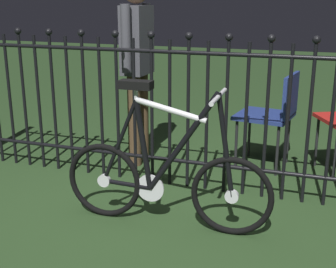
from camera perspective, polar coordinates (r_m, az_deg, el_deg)
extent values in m
plane|color=#243C1D|center=(2.98, -2.02, -11.19)|extent=(20.00, 20.00, 0.00)
cylinder|color=black|center=(4.07, -18.94, 3.89)|extent=(0.02, 0.02, 1.10)
cylinder|color=black|center=(3.99, -17.34, 3.78)|extent=(0.02, 0.02, 1.10)
sphere|color=black|center=(3.91, -18.08, 12.04)|extent=(0.05, 0.05, 0.05)
cylinder|color=black|center=(3.91, -15.66, 3.66)|extent=(0.02, 0.02, 1.10)
cylinder|color=black|center=(3.83, -13.92, 3.53)|extent=(0.02, 0.02, 1.10)
sphere|color=black|center=(3.74, -14.55, 12.15)|extent=(0.05, 0.05, 0.05)
cylinder|color=black|center=(3.76, -12.11, 3.39)|extent=(0.02, 0.02, 1.10)
cylinder|color=black|center=(3.69, -10.23, 3.25)|extent=(0.02, 0.02, 1.10)
sphere|color=black|center=(3.60, -10.71, 12.22)|extent=(0.05, 0.05, 0.05)
cylinder|color=black|center=(3.62, -8.27, 3.10)|extent=(0.02, 0.02, 1.10)
cylinder|color=black|center=(3.56, -6.25, 2.93)|extent=(0.02, 0.02, 1.10)
sphere|color=black|center=(3.47, -6.56, 12.23)|extent=(0.05, 0.05, 0.05)
cylinder|color=black|center=(3.50, -4.16, 2.76)|extent=(0.02, 0.02, 1.10)
cylinder|color=black|center=(3.45, -2.01, 2.58)|extent=(0.02, 0.02, 1.10)
sphere|color=black|center=(3.35, -2.11, 12.17)|extent=(0.05, 0.05, 0.05)
cylinder|color=black|center=(3.40, 0.21, 2.39)|extent=(0.02, 0.02, 1.10)
cylinder|color=black|center=(3.36, 2.49, 2.19)|extent=(0.02, 0.02, 1.10)
sphere|color=black|center=(3.26, 2.62, 12.04)|extent=(0.05, 0.05, 0.05)
cylinder|color=black|center=(3.32, 4.81, 1.98)|extent=(0.02, 0.02, 1.10)
cylinder|color=black|center=(3.29, 7.19, 1.77)|extent=(0.02, 0.02, 1.10)
sphere|color=black|center=(3.19, 7.57, 11.81)|extent=(0.05, 0.05, 0.05)
cylinder|color=black|center=(3.27, 9.60, 1.54)|extent=(0.02, 0.02, 1.10)
cylinder|color=black|center=(3.25, 12.05, 1.31)|extent=(0.02, 0.02, 1.10)
sphere|color=black|center=(3.15, 12.70, 11.48)|extent=(0.05, 0.05, 0.05)
cylinder|color=black|center=(3.24, 14.52, 1.08)|extent=(0.02, 0.02, 1.10)
cylinder|color=black|center=(3.23, 17.01, 0.85)|extent=(0.02, 0.02, 1.10)
sphere|color=black|center=(3.13, 17.92, 11.05)|extent=(0.05, 0.05, 0.05)
cylinder|color=black|center=(3.23, 19.50, 0.61)|extent=(0.02, 0.02, 1.10)
cylinder|color=black|center=(3.47, 1.93, -3.39)|extent=(3.89, 0.03, 0.03)
cylinder|color=black|center=(3.28, 2.07, 10.05)|extent=(3.89, 0.03, 0.03)
torus|color=black|center=(3.02, -7.90, -5.72)|extent=(0.50, 0.06, 0.50)
cylinder|color=silver|center=(3.02, -7.90, -5.72)|extent=(0.08, 0.03, 0.08)
torus|color=black|center=(2.79, 7.90, -7.64)|extent=(0.50, 0.06, 0.50)
cylinder|color=silver|center=(2.79, 7.90, -7.64)|extent=(0.08, 0.03, 0.08)
cylinder|color=black|center=(2.74, 1.82, -1.14)|extent=(0.45, 0.05, 0.65)
cylinder|color=silver|center=(2.71, 0.33, 2.96)|extent=(0.44, 0.05, 0.14)
cylinder|color=black|center=(2.82, -3.07, -1.35)|extent=(0.12, 0.04, 0.57)
cylinder|color=black|center=(2.96, -5.11, -6.21)|extent=(0.32, 0.04, 0.04)
cylinder|color=black|center=(2.88, -6.02, -0.94)|extent=(0.26, 0.03, 0.56)
cylinder|color=black|center=(2.69, 7.12, -1.50)|extent=(0.13, 0.04, 0.62)
cylinder|color=silver|center=(2.62, 6.28, 4.85)|extent=(0.03, 0.03, 0.02)
cylinder|color=silver|center=(2.62, 6.27, 4.64)|extent=(0.04, 0.40, 0.03)
cylinder|color=silver|center=(2.76, -3.98, 4.99)|extent=(0.03, 0.03, 0.07)
cube|color=black|center=(2.74, -4.01, 6.11)|extent=(0.20, 0.10, 0.05)
cylinder|color=silver|center=(2.91, -2.21, -6.70)|extent=(0.18, 0.02, 0.18)
cylinder|color=black|center=(3.86, 8.42, -1.27)|extent=(0.02, 0.02, 0.42)
cylinder|color=black|center=(4.17, 10.02, 0.04)|extent=(0.02, 0.02, 0.42)
cylinder|color=black|center=(3.77, 13.37, -2.01)|extent=(0.02, 0.02, 0.42)
cylinder|color=black|center=(4.09, 14.62, -0.61)|extent=(0.02, 0.02, 0.42)
cube|color=navy|center=(3.90, 11.80, 2.23)|extent=(0.49, 0.49, 0.03)
cube|color=navy|center=(3.81, 14.93, 4.63)|extent=(0.09, 0.41, 0.34)
cylinder|color=black|center=(3.79, 20.02, -2.41)|extent=(0.02, 0.02, 0.43)
cylinder|color=black|center=(4.07, 17.92, -0.90)|extent=(0.02, 0.02, 0.43)
cylinder|color=#4C3823|center=(3.86, -4.18, 1.60)|extent=(0.11, 0.11, 0.77)
cylinder|color=#4C3823|center=(4.00, -3.22, 2.17)|extent=(0.11, 0.11, 0.77)
cube|color=#3F3F47|center=(3.82, -3.88, 11.51)|extent=(0.19, 0.31, 0.55)
cylinder|color=#3F3F47|center=(3.63, -5.23, 11.64)|extent=(0.08, 0.08, 0.52)
cylinder|color=#3F3F47|center=(4.00, -2.67, 12.16)|extent=(0.08, 0.08, 0.52)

